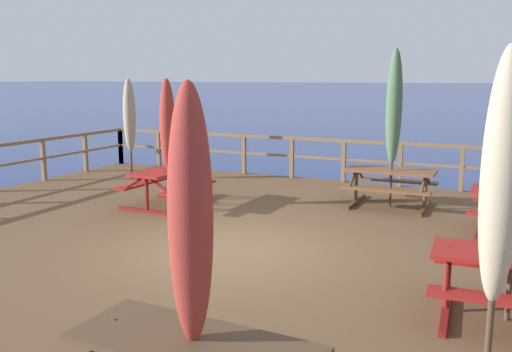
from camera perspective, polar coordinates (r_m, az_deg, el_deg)
ground_plane at (r=8.91m, az=-2.65°, el=-12.05°), size 600.00×600.00×0.00m
wooden_deck at (r=8.78m, az=-2.67°, el=-9.83°), size 14.36×12.62×0.74m
railing_waterside_far at (r=14.12m, az=9.04°, el=2.31°), size 14.16×0.10×1.09m
picnic_table_front_left at (r=11.49m, az=-9.23°, el=-0.39°), size 1.44×1.69×0.78m
picnic_table_mid_left at (r=11.67m, az=13.66°, el=-0.37°), size 1.78×1.42×0.78m
patio_umbrella_tall_front at (r=11.34m, az=-9.10°, el=5.13°), size 0.32×0.32×2.61m
patio_umbrella_short_mid at (r=11.42m, az=14.03°, el=6.86°), size 0.32×0.32×3.20m
patio_umbrella_short_back at (r=3.89m, az=-6.77°, el=-4.32°), size 0.32×0.32×2.62m
patio_umbrella_tall_mid_right at (r=4.78m, az=23.96°, el=-0.33°), size 0.32×0.32×2.89m
patio_umbrella_short_front at (r=14.58m, az=-12.91°, el=6.09°), size 0.32×0.32×2.60m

